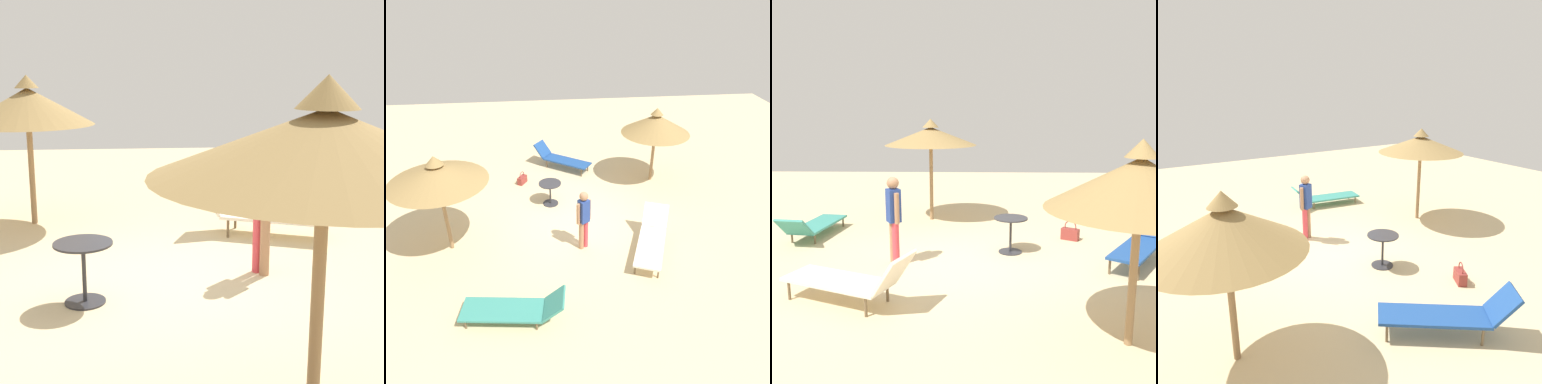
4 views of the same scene
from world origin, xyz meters
TOP-DOWN VIEW (x-y plane):
  - ground at (0.00, 0.00)m, footprint 24.00×24.00m
  - parasol_umbrella_front at (-2.23, 2.94)m, footprint 2.22×2.22m
  - parasol_umbrella_center at (0.85, -3.25)m, footprint 2.36×2.36m
  - lounge_chair_far_right at (3.38, -1.51)m, footprint 0.91×2.21m
  - lounge_chair_far_left at (1.53, 1.89)m, footprint 2.16×1.38m
  - lounge_chair_near_left at (-3.47, -0.09)m, footprint 1.71×2.07m
  - person_standing_near_right at (1.20, 0.17)m, footprint 0.31×0.38m
  - handbag at (-2.43, -1.48)m, footprint 0.42×0.34m
  - side_table_round at (-1.03, -0.58)m, footprint 0.68×0.68m

SIDE VIEW (x-z plane):
  - ground at x=0.00m, z-range -0.10..0.00m
  - handbag at x=-2.43m, z-range -0.08..0.37m
  - lounge_chair_far_right at x=3.38m, z-range -0.04..0.63m
  - lounge_chair_near_left at x=-3.47m, z-range -0.03..0.80m
  - lounge_chair_far_left at x=1.53m, z-range -0.05..0.84m
  - side_table_round at x=-1.03m, z-range 0.14..0.87m
  - person_standing_near_right at x=1.20m, z-range 0.11..1.78m
  - parasol_umbrella_front at x=-2.23m, z-range 0.75..3.31m
  - parasol_umbrella_center at x=0.85m, z-range 0.88..3.52m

